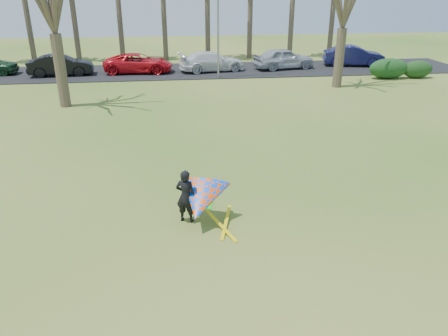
{
  "coord_description": "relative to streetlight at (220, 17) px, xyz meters",
  "views": [
    {
      "loc": [
        -1.65,
        -11.51,
        6.99
      ],
      "look_at": [
        0.0,
        2.0,
        1.1
      ],
      "focal_mm": 35.0,
      "sensor_mm": 36.0,
      "label": 1
    }
  ],
  "objects": [
    {
      "name": "hedge_far",
      "position": [
        15.03,
        -1.83,
        -3.8
      ],
      "size": [
        2.4,
        1.13,
        1.33
      ],
      "primitive_type": "ellipsoid",
      "color": "#153613",
      "rests_on": "ground"
    },
    {
      "name": "car_5",
      "position": [
        12.09,
        3.5,
        -3.55
      ],
      "size": [
        5.43,
        2.87,
        1.7
      ],
      "primitive_type": "imported",
      "rotation": [
        0.0,
        0.0,
        1.36
      ],
      "color": "#161744",
      "rests_on": "parking_strip"
    },
    {
      "name": "kite_flyer",
      "position": [
        -3.13,
        -21.72,
        -3.61
      ],
      "size": [
        2.13,
        2.39,
        2.02
      ],
      "color": "black",
      "rests_on": "ground"
    },
    {
      "name": "streetlight",
      "position": [
        0.0,
        0.0,
        0.0
      ],
      "size": [
        2.28,
        0.18,
        8.0
      ],
      "color": "gray",
      "rests_on": "ground"
    },
    {
      "name": "car_3",
      "position": [
        -0.4,
        2.58,
        -3.63
      ],
      "size": [
        5.68,
        3.16,
        1.56
      ],
      "primitive_type": "imported",
      "rotation": [
        0.0,
        0.0,
        1.76
      ],
      "color": "silver",
      "rests_on": "parking_strip"
    },
    {
      "name": "hedge_near",
      "position": [
        12.73,
        -1.75,
        -3.7
      ],
      "size": [
        3.07,
        1.39,
        1.53
      ],
      "primitive_type": "ellipsoid",
      "color": "#153A15",
      "rests_on": "ground"
    },
    {
      "name": "car_4",
      "position": [
        5.69,
        2.88,
        -3.54
      ],
      "size": [
        5.35,
        2.96,
        1.72
      ],
      "primitive_type": "imported",
      "rotation": [
        0.0,
        0.0,
        1.76
      ],
      "color": "#ABAEB9",
      "rests_on": "parking_strip"
    },
    {
      "name": "car_2",
      "position": [
        -6.34,
        2.64,
        -3.65
      ],
      "size": [
        5.6,
        2.84,
        1.52
      ],
      "primitive_type": "imported",
      "rotation": [
        0.0,
        0.0,
        1.51
      ],
      "color": "red",
      "rests_on": "parking_strip"
    },
    {
      "name": "car_1",
      "position": [
        -12.31,
        2.21,
        -3.6
      ],
      "size": [
        5.01,
        2.12,
        1.61
      ],
      "primitive_type": "imported",
      "rotation": [
        0.0,
        0.0,
        1.66
      ],
      "color": "black",
      "rests_on": "parking_strip"
    },
    {
      "name": "parking_strip",
      "position": [
        -2.16,
        3.0,
        -4.43
      ],
      "size": [
        46.0,
        7.0,
        0.06
      ],
      "primitive_type": "cube",
      "color": "black",
      "rests_on": "ground"
    },
    {
      "name": "ground",
      "position": [
        -2.16,
        -22.0,
        -4.46
      ],
      "size": [
        100.0,
        100.0,
        0.0
      ],
      "primitive_type": "plane",
      "color": "#225A13",
      "rests_on": "ground"
    }
  ]
}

